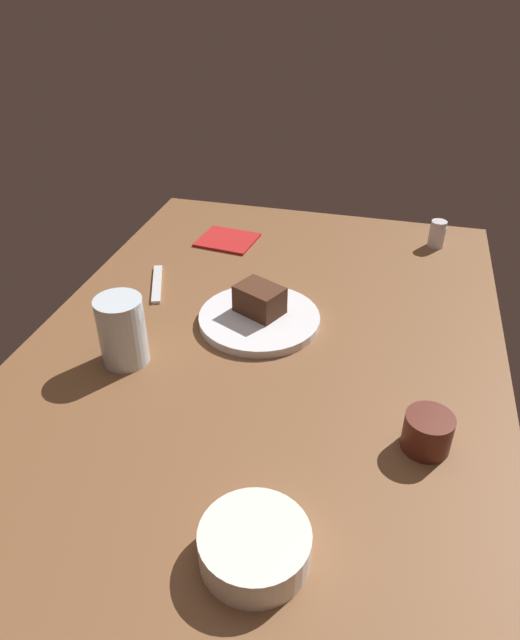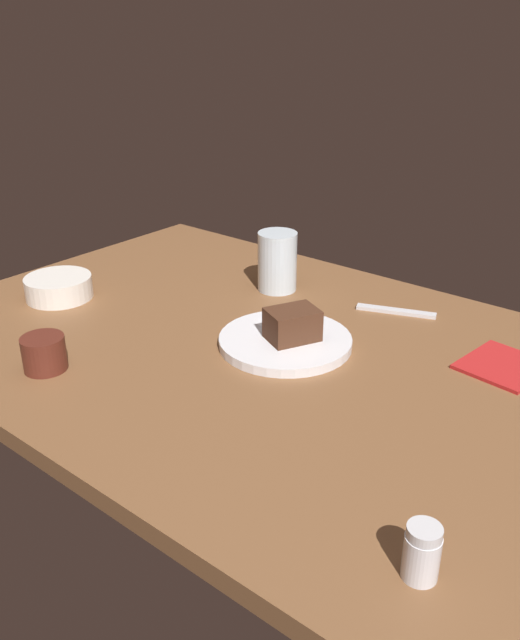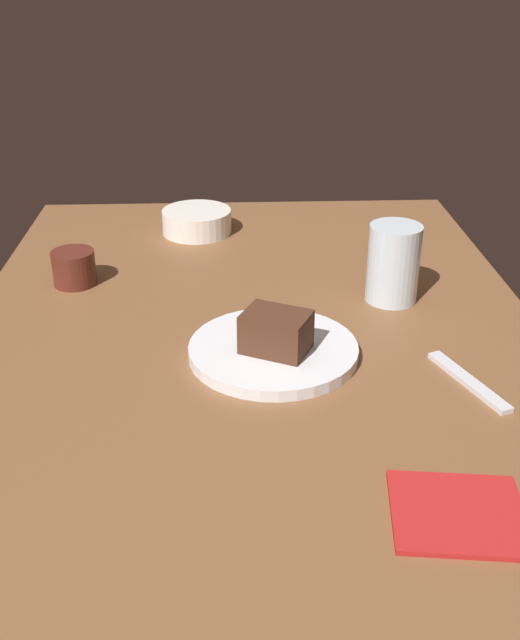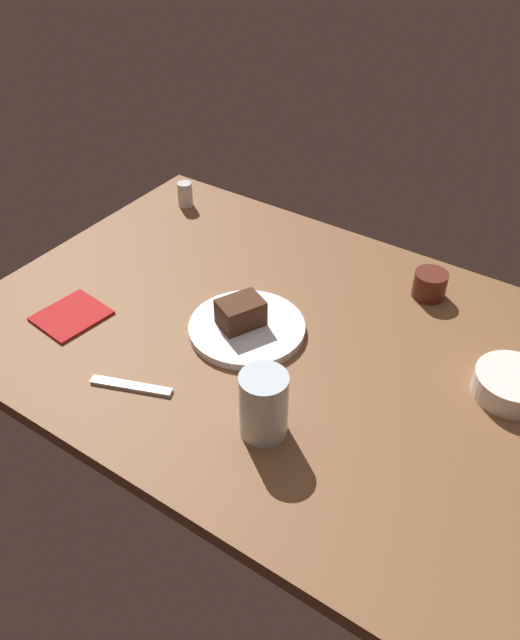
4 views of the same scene
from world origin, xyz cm
name	(u,v)px [view 4 (image 4 of 4)]	position (x,y,z in cm)	size (l,w,h in cm)	color
dining_table	(278,341)	(0.00, 0.00, 1.50)	(120.00, 84.00, 3.00)	brown
dessert_plate	(247,328)	(5.74, 2.55, 3.81)	(22.86, 22.86, 1.61)	silver
chocolate_cake_slice	(241,313)	(6.99, 2.80, 7.29)	(8.45, 6.18, 5.36)	#472819
salt_shaker	(185,195)	(47.39, -29.69, 6.10)	(3.80, 3.80, 6.30)	silver
water_glass	(264,405)	(-11.08, 21.85, 9.06)	(7.98, 7.98, 12.12)	silver
side_bowl	(512,384)	(-42.11, -9.28, 5.22)	(13.15, 13.15, 4.45)	white
coffee_cup	(430,285)	(-19.06, -28.31, 5.82)	(6.91, 6.91, 5.64)	#562319
dessert_spoon	(131,386)	(13.84, 26.78, 3.35)	(15.00, 1.80, 0.70)	silver
folded_napkin	(71,316)	(37.66, 18.71, 3.30)	(11.58, 13.01, 0.60)	#B21E1E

